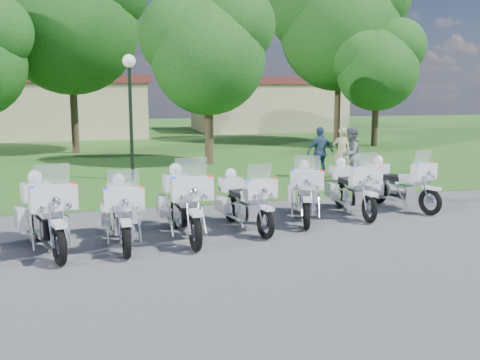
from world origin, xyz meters
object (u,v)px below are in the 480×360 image
object	(u,v)px
motorcycle_1	(45,212)
bystander_b	(351,155)
motorcycle_6	(352,187)
bystander_a	(342,153)
motorcycle_4	(245,200)
bystander_c	(320,152)
motorcycle_5	(305,191)
lamp_post	(130,86)
motorcycle_7	(399,183)
motorcycle_3	(183,202)
motorcycle_2	(122,211)

from	to	relation	value
motorcycle_1	bystander_b	bearing A→B (deg)	-164.42
motorcycle_6	bystander_b	size ratio (longest dim) A/B	1.30
motorcycle_1	bystander_a	size ratio (longest dim) A/B	1.43
motorcycle_4	bystander_c	distance (m)	7.71
motorcycle_5	lamp_post	world-z (taller)	lamp_post
lamp_post	bystander_c	size ratio (longest dim) A/B	2.36
motorcycle_1	bystander_a	bearing A→B (deg)	-161.19
motorcycle_4	bystander_a	bearing A→B (deg)	-142.57
motorcycle_6	motorcycle_4	bearing A→B (deg)	17.21
motorcycle_7	bystander_a	xyz separation A→B (m)	(0.73, 4.84, 0.23)
motorcycle_1	lamp_post	distance (m)	8.58
motorcycle_6	motorcycle_1	bearing A→B (deg)	13.64
bystander_b	bystander_a	bearing A→B (deg)	-129.94
bystander_b	bystander_c	xyz separation A→B (m)	(-0.59, 1.14, -0.03)
motorcycle_1	bystander_a	xyz separation A→B (m)	(9.34, 6.40, 0.16)
motorcycle_4	bystander_a	size ratio (longest dim) A/B	1.27
motorcycle_3	bystander_a	world-z (taller)	bystander_a
motorcycle_7	lamp_post	bearing A→B (deg)	-62.39
motorcycle_2	motorcycle_7	xyz separation A→B (m)	(7.18, 1.54, -0.01)
lamp_post	bystander_a	world-z (taller)	lamp_post
bystander_a	bystander_c	world-z (taller)	bystander_c
motorcycle_4	lamp_post	xyz separation A→B (m)	(-1.91, 7.35, 2.56)
bystander_b	motorcycle_3	bearing A→B (deg)	3.19
motorcycle_4	bystander_b	bearing A→B (deg)	-146.36
motorcycle_3	motorcycle_1	bearing A→B (deg)	3.23
motorcycle_4	motorcycle_6	world-z (taller)	motorcycle_6
motorcycle_7	lamp_post	xyz separation A→B (m)	(-6.39, 6.35, 2.54)
motorcycle_7	bystander_b	size ratio (longest dim) A/B	1.24
motorcycle_3	motorcycle_6	xyz separation A→B (m)	(4.42, 1.05, -0.07)
lamp_post	bystander_b	distance (m)	7.77
motorcycle_2	bystander_c	size ratio (longest dim) A/B	1.33
motorcycle_3	motorcycle_5	distance (m)	3.16
motorcycle_5	bystander_b	xyz separation A→B (m)	(3.52, 4.58, 0.25)
lamp_post	bystander_b	bearing A→B (deg)	-17.92
motorcycle_6	motorcycle_7	size ratio (longest dim) A/B	1.05
motorcycle_5	bystander_b	world-z (taller)	bystander_b
motorcycle_2	motorcycle_5	bearing A→B (deg)	-167.54
motorcycle_7	bystander_a	bearing A→B (deg)	-116.08
bystander_a	bystander_c	bearing A→B (deg)	-19.13
motorcycle_3	motorcycle_4	size ratio (longest dim) A/B	1.16
bystander_a	motorcycle_4	bearing A→B (deg)	58.64
motorcycle_5	lamp_post	distance (m)	8.13
motorcycle_2	motorcycle_6	bearing A→B (deg)	-168.14
motorcycle_2	motorcycle_3	world-z (taller)	motorcycle_3
motorcycle_2	motorcycle_7	size ratio (longest dim) A/B	1.04
motorcycle_4	motorcycle_5	distance (m)	1.71
lamp_post	motorcycle_1	bearing A→B (deg)	-105.69
motorcycle_5	motorcycle_3	bearing A→B (deg)	34.39
motorcycle_3	motorcycle_7	xyz separation A→B (m)	(5.91, 1.31, -0.08)
motorcycle_4	motorcycle_6	distance (m)	3.10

